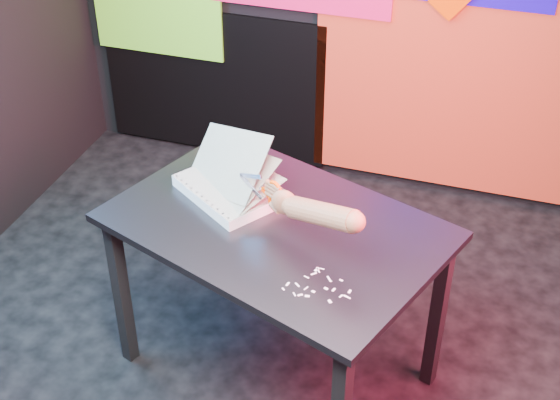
% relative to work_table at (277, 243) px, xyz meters
% --- Properties ---
extents(room, '(3.01, 3.01, 2.71)m').
position_rel_work_table_xyz_m(room, '(-0.12, 0.04, 0.69)').
color(room, black).
rests_on(room, ground).
extents(backdrop, '(2.88, 0.05, 2.08)m').
position_rel_work_table_xyz_m(backdrop, '(-0.06, 1.51, 0.30)').
color(backdrop, red).
rests_on(backdrop, ground).
extents(work_table, '(1.37, 1.13, 0.75)m').
position_rel_work_table_xyz_m(work_table, '(0.00, 0.00, 0.00)').
color(work_table, black).
rests_on(work_table, ground).
extents(printout_stack, '(0.47, 0.44, 0.29)m').
position_rel_work_table_xyz_m(printout_stack, '(-0.22, 0.12, 0.12)').
color(printout_stack, white).
rests_on(printout_stack, work_table).
extents(scissors, '(0.20, 0.12, 0.13)m').
position_rel_work_table_xyz_m(scissors, '(-0.01, -0.03, 0.24)').
color(scissors, '#9AA0BC').
rests_on(scissors, printout_stack).
extents(hand_forearm, '(0.39, 0.25, 0.18)m').
position_rel_work_table_xyz_m(hand_forearm, '(0.18, -0.14, 0.28)').
color(hand_forearm, '#8D5F4A').
rests_on(hand_forearm, work_table).
extents(paper_clippings, '(0.23, 0.16, 0.00)m').
position_rel_work_table_xyz_m(paper_clippings, '(0.24, -0.28, 0.09)').
color(paper_clippings, white).
rests_on(paper_clippings, work_table).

